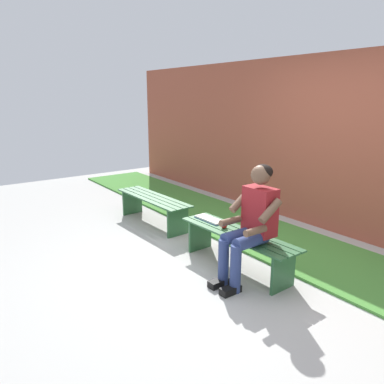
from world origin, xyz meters
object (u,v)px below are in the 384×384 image
object	(u,v)px
bench_near	(237,241)
person_seated	(251,220)
apple	(224,225)
book_open	(209,219)
bench_far	(153,204)

from	to	relation	value
bench_near	person_seated	xyz separation A→B (m)	(-0.30, 0.10, 0.35)
person_seated	apple	distance (m)	0.53
person_seated	book_open	bearing A→B (deg)	-7.83
bench_far	person_seated	xyz separation A→B (m)	(-2.15, 0.10, 0.35)
apple	bench_far	bearing A→B (deg)	-1.11
book_open	bench_far	bearing A→B (deg)	-1.29
bench_near	book_open	world-z (taller)	book_open
bench_near	apple	size ratio (longest dim) A/B	20.39
bench_near	apple	xyz separation A→B (m)	(0.19, 0.03, 0.14)
bench_near	person_seated	size ratio (longest dim) A/B	1.26
bench_far	book_open	xyz separation A→B (m)	(-1.34, -0.01, 0.11)
bench_far	book_open	distance (m)	1.34
bench_near	bench_far	xyz separation A→B (m)	(1.85, 0.00, -0.00)
apple	person_seated	bearing A→B (deg)	172.29
person_seated	book_open	distance (m)	0.85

